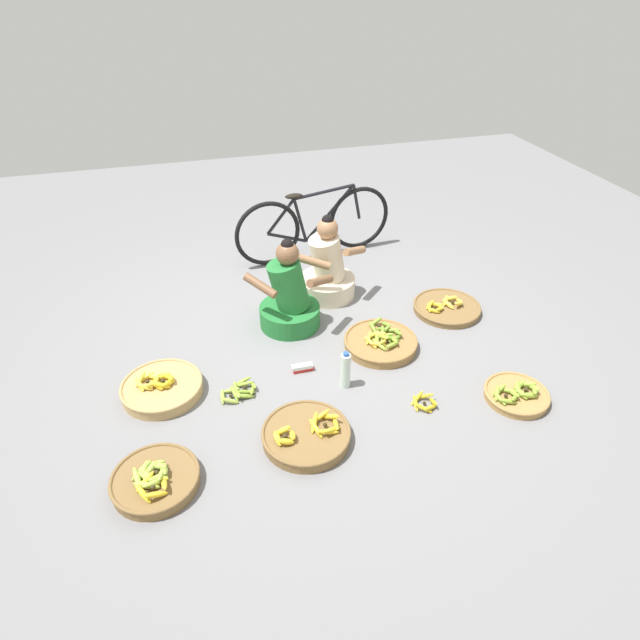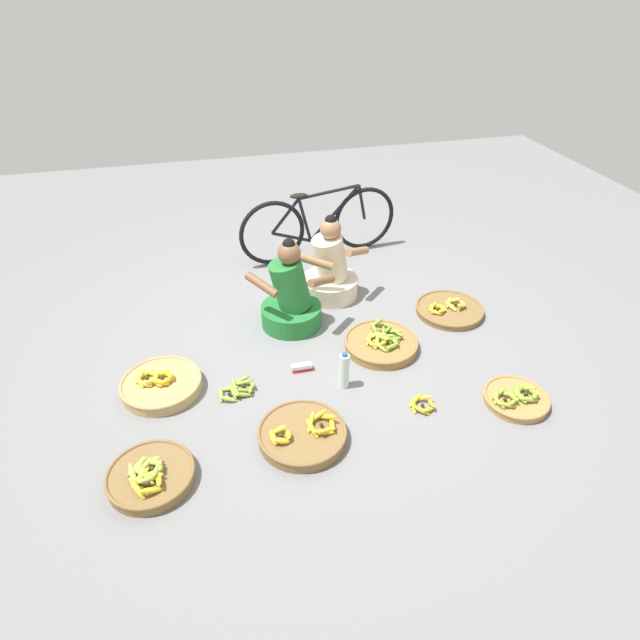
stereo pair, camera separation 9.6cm
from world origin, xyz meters
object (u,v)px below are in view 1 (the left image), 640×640
object	(u,v)px
banana_basket_front_center	(517,394)
banana_basket_mid_left	(306,434)
vendor_woman_front	(289,299)
banana_basket_near_bicycle	(162,387)
vendor_woman_behind	(327,271)
loose_bananas_front_right	(424,402)
banana_basket_mid_right	(155,479)
packet_carton_stack	(303,368)
bicycle_leaning	(315,224)
water_bottle	(345,370)
banana_basket_front_left	(447,307)
loose_bananas_back_center	(240,391)
banana_basket_back_left	(381,342)

from	to	relation	value
banana_basket_front_center	banana_basket_mid_left	distance (m)	1.57
vendor_woman_front	banana_basket_near_bicycle	bearing A→B (deg)	-151.15
vendor_woman_behind	loose_bananas_front_right	xyz separation A→B (m)	(0.24, -1.63, -0.23)
vendor_woman_behind	banana_basket_mid_left	distance (m)	1.85
banana_basket_front_center	banana_basket_mid_right	xyz separation A→B (m)	(-2.54, -0.08, 0.01)
banana_basket_mid_right	packet_carton_stack	world-z (taller)	banana_basket_mid_right
banana_basket_mid_right	loose_bananas_front_right	size ratio (longest dim) A/B	2.64
bicycle_leaning	banana_basket_near_bicycle	size ratio (longest dim) A/B	2.86
water_bottle	banana_basket_front_left	bearing A→B (deg)	30.89
banana_basket_near_bicycle	loose_bananas_back_center	bearing A→B (deg)	-16.51
loose_bananas_front_right	banana_basket_back_left	bearing A→B (deg)	94.03
water_bottle	vendor_woman_front	bearing A→B (deg)	103.48
water_bottle	bicycle_leaning	bearing A→B (deg)	80.97
banana_basket_mid_left	banana_basket_front_left	size ratio (longest dim) A/B	0.99
banana_basket_back_left	loose_bananas_back_center	xyz separation A→B (m)	(-1.20, -0.25, -0.02)
banana_basket_near_bicycle	loose_bananas_front_right	size ratio (longest dim) A/B	2.90
vendor_woman_behind	banana_basket_mid_left	size ratio (longest dim) A/B	1.36
vendor_woman_behind	banana_basket_front_center	bearing A→B (deg)	-62.26
vendor_woman_front	banana_basket_back_left	world-z (taller)	vendor_woman_front
packet_carton_stack	banana_basket_front_left	bearing A→B (deg)	17.59
vendor_woman_front	banana_basket_back_left	bearing A→B (deg)	-38.95
bicycle_leaning	water_bottle	size ratio (longest dim) A/B	5.45
banana_basket_back_left	loose_bananas_front_right	size ratio (longest dim) A/B	2.93
banana_basket_mid_left	banana_basket_mid_right	size ratio (longest dim) A/B	1.10
banana_basket_mid_left	loose_bananas_back_center	xyz separation A→B (m)	(-0.36, 0.57, -0.02)
banana_basket_near_bicycle	banana_basket_mid_right	size ratio (longest dim) A/B	1.10
banana_basket_back_left	banana_basket_near_bicycle	bearing A→B (deg)	-177.03
bicycle_leaning	water_bottle	xyz separation A→B (m)	(-0.33, -2.07, -0.21)
banana_basket_back_left	banana_basket_mid_right	bearing A→B (deg)	-152.91
banana_basket_front_left	packet_carton_stack	distance (m)	1.53
banana_basket_front_left	banana_basket_mid_left	bearing A→B (deg)	-144.19
banana_basket_near_bicycle	banana_basket_mid_left	bearing A→B (deg)	-38.84
banana_basket_back_left	packet_carton_stack	size ratio (longest dim) A/B	3.58
banana_basket_near_bicycle	banana_basket_front_center	bearing A→B (deg)	-17.02
banana_basket_back_left	loose_bananas_back_center	world-z (taller)	banana_basket_back_left
banana_basket_mid_left	banana_basket_mid_right	distance (m)	0.98
vendor_woman_front	water_bottle	size ratio (longest dim) A/B	2.62
loose_bananas_back_center	water_bottle	distance (m)	0.79
banana_basket_front_left	banana_basket_front_center	bearing A→B (deg)	-92.04
banana_basket_near_bicycle	banana_basket_front_left	distance (m)	2.55
vendor_woman_front	loose_bananas_front_right	xyz separation A→B (m)	(0.69, -1.25, -0.23)
banana_basket_front_left	vendor_woman_front	bearing A→B (deg)	172.82
banana_basket_front_center	water_bottle	size ratio (longest dim) A/B	1.50
banana_basket_back_left	banana_basket_mid_left	size ratio (longest dim) A/B	1.01
water_bottle	loose_bananas_back_center	bearing A→B (deg)	171.10
vendor_woman_behind	banana_basket_near_bicycle	size ratio (longest dim) A/B	1.36
banana_basket_near_bicycle	banana_basket_front_left	size ratio (longest dim) A/B	0.98
vendor_woman_behind	bicycle_leaning	size ratio (longest dim) A/B	0.48
vendor_woman_behind	packet_carton_stack	size ratio (longest dim) A/B	4.81
bicycle_leaning	packet_carton_stack	world-z (taller)	bicycle_leaning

